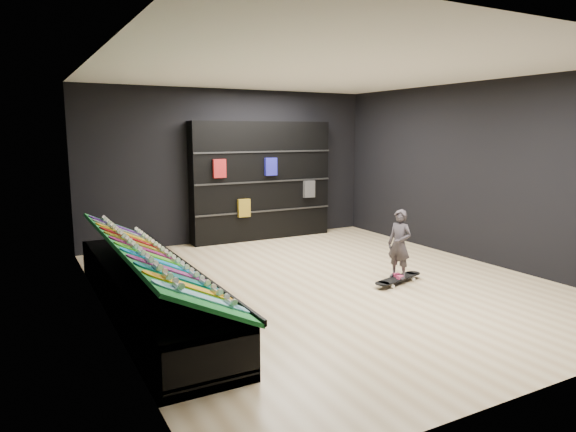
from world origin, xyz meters
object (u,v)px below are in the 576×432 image
display_rack (147,293)px  floor_skateboard (398,281)px  back_shelving (262,181)px  child (399,257)px

display_rack → floor_skateboard: bearing=-8.4°
back_shelving → child: (0.35, -3.83, -0.80)m
back_shelving → floor_skateboard: (0.35, -3.83, -1.15)m
child → display_rack: bearing=-115.2°
back_shelving → floor_skateboard: back_shelving is taller
display_rack → child: (3.48, -0.51, 0.14)m
floor_skateboard → display_rack: bearing=156.1°
floor_skateboard → child: 0.35m
display_rack → floor_skateboard: display_rack is taller
display_rack → back_shelving: back_shelving is taller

